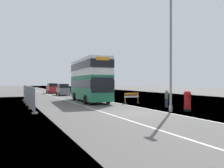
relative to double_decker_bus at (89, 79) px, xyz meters
name	(u,v)px	position (x,y,z in m)	size (l,w,h in m)	color
ground	(140,113)	(0.31, -11.55, -2.79)	(140.00, 280.00, 0.10)	#565451
double_decker_bus	(89,79)	(0.00, 0.00, 0.00)	(3.30, 10.60, 5.15)	#1E6B47
lamppost_foreground	(171,56)	(2.85, -12.10, 1.82)	(0.29, 0.70, 9.59)	gray
red_pillar_postbox	(187,100)	(4.50, -12.18, -1.80)	(0.60, 0.60, 1.71)	black
roadworks_barrier	(132,97)	(3.62, -4.15, -1.97)	(1.87, 0.51, 1.19)	orange
construction_site_fence	(28,96)	(-7.28, -2.01, -1.76)	(0.44, 13.80, 2.04)	#A8AAAD
car_oncoming_near	(63,90)	(-0.04, 14.95, -1.76)	(1.99, 3.82, 2.09)	slate
car_receding_mid	(52,89)	(-0.48, 23.67, -1.73)	(2.09, 4.20, 2.13)	maroon
pedestrian_at_kerb	(167,98)	(4.59, -9.26, -1.88)	(0.34, 0.34, 1.71)	#2D3342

